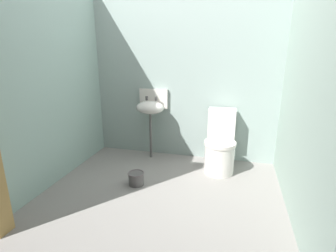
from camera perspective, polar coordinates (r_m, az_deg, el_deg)
name	(u,v)px	position (r m, az deg, el deg)	size (l,w,h in m)	color
ground_plane	(162,196)	(3.02, -1.39, -15.10)	(3.00, 2.64, 0.08)	gray
wall_back	(184,74)	(3.73, 3.52, 11.28)	(3.00, 0.10, 2.41)	#91A39C
wall_left	(50,80)	(3.31, -24.38, 9.21)	(0.10, 2.44, 2.41)	#8CA89F
wall_right	(309,88)	(2.67, 28.41, 7.24)	(0.10, 2.44, 2.41)	#91A69A
toilet_near_wall	(220,147)	(3.47, 11.31, -4.45)	(0.41, 0.60, 0.78)	silver
sink	(151,107)	(3.70, -3.79, 4.19)	(0.42, 0.35, 0.99)	#545050
bucket	(136,178)	(3.15, -6.98, -11.27)	(0.20, 0.20, 0.15)	#545050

